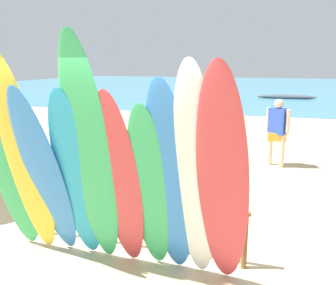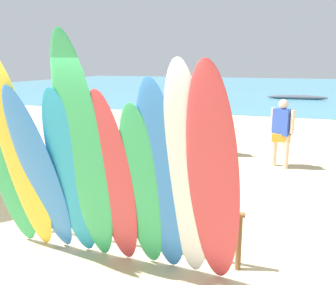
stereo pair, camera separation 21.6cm
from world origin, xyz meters
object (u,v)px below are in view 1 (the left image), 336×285
(surfboard_red_9, at_px, (223,184))
(surfboard_blue_7, at_px, (170,183))
(beachgoer_midbeach, at_px, (277,128))
(surfboard_teal_3, at_px, (77,179))
(surfboard_red_5, at_px, (120,184))
(surfboard_blue_2, at_px, (45,177))
(beach_chair_red, at_px, (84,155))
(surfboard_yellow_1, at_px, (25,161))
(surfboard_green_6, at_px, (150,191))
(surfboard_green_4, at_px, (91,159))
(surfboard_green_0, at_px, (12,175))
(surfboard_rack, at_px, (127,209))
(distant_boat, at_px, (286,97))
(surfboard_white_8, at_px, (196,179))
(beachgoer_near_rack, at_px, (208,119))

(surfboard_red_9, bearing_deg, surfboard_blue_7, 175.03)
(surfboard_blue_7, xyz_separation_m, beachgoer_midbeach, (1.11, 5.18, -0.24))
(surfboard_teal_3, distance_m, surfboard_red_5, 0.54)
(surfboard_blue_2, relative_size, beach_chair_red, 2.82)
(surfboard_teal_3, bearing_deg, beachgoer_midbeach, 62.25)
(surfboard_red_5, bearing_deg, surfboard_yellow_1, -171.47)
(surfboard_green_6, relative_size, surfboard_blue_7, 0.89)
(surfboard_blue_7, bearing_deg, surfboard_green_4, -169.24)
(surfboard_green_0, bearing_deg, surfboard_green_4, -7.14)
(beach_chair_red, bearing_deg, surfboard_blue_2, -87.28)
(surfboard_green_6, xyz_separation_m, beach_chair_red, (-2.74, 3.28, -0.61))
(surfboard_rack, xyz_separation_m, surfboard_red_5, (0.13, -0.48, 0.52))
(beachgoer_midbeach, distance_m, distant_boat, 16.76)
(surfboard_red_9, xyz_separation_m, beach_chair_red, (-3.57, 3.41, -0.83))
(surfboard_white_8, distance_m, beachgoer_near_rack, 5.91)
(surfboard_yellow_1, height_order, surfboard_white_8, surfboard_yellow_1)
(surfboard_green_6, xyz_separation_m, distant_boat, (1.89, 21.88, -0.90))
(surfboard_blue_7, xyz_separation_m, surfboard_red_9, (0.59, -0.10, 0.08))
(surfboard_yellow_1, bearing_deg, surfboard_green_4, -2.70)
(surfboard_rack, height_order, surfboard_red_5, surfboard_red_5)
(surfboard_green_4, xyz_separation_m, surfboard_white_8, (1.19, 0.04, -0.14))
(surfboard_blue_7, bearing_deg, surfboard_red_9, -4.86)
(surfboard_teal_3, distance_m, beachgoer_midbeach, 5.67)
(distant_boat, bearing_deg, surfboard_red_5, -95.83)
(surfboard_yellow_1, bearing_deg, surfboard_blue_7, 0.50)
(surfboard_red_5, xyz_separation_m, surfboard_red_9, (1.18, -0.10, 0.15))
(surfboard_teal_3, bearing_deg, surfboard_blue_7, -3.30)
(beachgoer_near_rack, bearing_deg, surfboard_red_5, -65.51)
(surfboard_red_9, height_order, beachgoer_near_rack, surfboard_red_9)
(surfboard_blue_7, bearing_deg, surfboard_red_5, -175.32)
(beachgoer_midbeach, bearing_deg, beachgoer_near_rack, 11.81)
(surfboard_teal_3, xyz_separation_m, surfboard_blue_7, (1.14, 0.02, 0.06))
(surfboard_white_8, relative_size, beachgoer_midbeach, 1.61)
(surfboard_teal_3, bearing_deg, beach_chair_red, 114.65)
(surfboard_blue_2, height_order, surfboard_blue_7, surfboard_blue_7)
(surfboard_green_0, distance_m, surfboard_red_5, 1.50)
(surfboard_red_9, relative_size, beachgoer_midbeach, 1.61)
(surfboard_green_0, xyz_separation_m, beachgoer_near_rack, (1.44, 5.75, -0.08))
(surfboard_red_5, xyz_separation_m, surfboard_white_8, (0.90, -0.05, 0.16))
(surfboard_yellow_1, distance_m, beach_chair_red, 3.70)
(surfboard_rack, height_order, beach_chair_red, beach_chair_red)
(surfboard_red_9, xyz_separation_m, beachgoer_near_rack, (-1.25, 5.88, -0.28))
(surfboard_red_5, relative_size, distant_boat, 0.59)
(surfboard_green_0, height_order, distant_boat, surfboard_green_0)
(surfboard_green_6, bearing_deg, surfboard_blue_7, -6.48)
(surfboard_red_9, height_order, beachgoer_midbeach, surfboard_red_9)
(surfboard_teal_3, relative_size, surfboard_red_9, 0.88)
(surfboard_blue_7, bearing_deg, beachgoer_midbeach, 82.86)
(surfboard_yellow_1, xyz_separation_m, surfboard_red_5, (1.20, 0.08, -0.20))
(beachgoer_midbeach, distance_m, beach_chair_red, 4.53)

